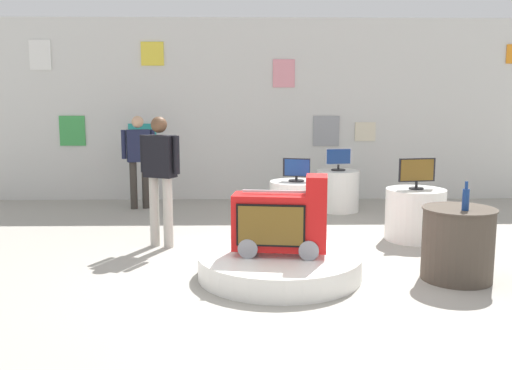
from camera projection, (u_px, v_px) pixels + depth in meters
ground_plane at (284, 278)px, 5.86m from camera, size 30.00×30.00×0.00m
back_wall_display at (266, 110)px, 10.29m from camera, size 10.79×0.13×3.30m
main_display_pedestal at (279, 266)px, 5.88m from camera, size 1.71×1.71×0.24m
novelty_firetruck_tv at (281, 223)px, 5.80m from camera, size 1.01×0.52×0.84m
display_pedestal_left_rear at (338, 191)px, 9.35m from camera, size 0.70×0.70×0.68m
tv_on_left_rear at (339, 159)px, 9.26m from camera, size 0.44×0.24×0.37m
display_pedestal_center_rear at (415, 214)px, 7.41m from camera, size 0.78×0.78×0.68m
tv_on_center_rear at (417, 172)px, 7.32m from camera, size 0.49×0.19×0.41m
display_pedestal_right_rear at (296, 205)px, 8.10m from camera, size 0.76×0.76×0.68m
tv_on_right_rear at (297, 170)px, 8.02m from camera, size 0.39×0.23×0.33m
side_table_round at (458, 243)px, 5.75m from camera, size 0.74×0.74×0.75m
bottle_on_side_table at (466, 199)px, 5.55m from camera, size 0.07×0.07×0.29m
shopper_browsing_near_truck at (139, 155)px, 9.46m from camera, size 0.54×0.30×1.57m
shopper_browsing_rear at (160, 171)px, 6.97m from camera, size 0.52×0.34×1.64m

